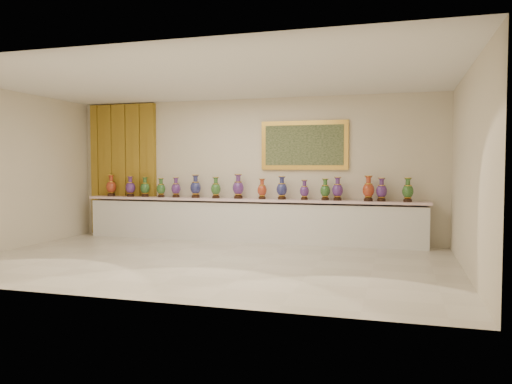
# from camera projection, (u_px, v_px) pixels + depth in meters

# --- Properties ---
(ground) EXTENTS (8.00, 8.00, 0.00)m
(ground) POSITION_uv_depth(u_px,v_px,m) (208.00, 261.00, 8.28)
(ground) COLOR beige
(ground) RESTS_ON ground
(room) EXTENTS (8.00, 8.00, 8.00)m
(room) POSITION_uv_depth(u_px,v_px,m) (150.00, 166.00, 11.20)
(room) COLOR beige
(room) RESTS_ON ground
(counter) EXTENTS (7.28, 0.48, 0.90)m
(counter) POSITION_uv_depth(u_px,v_px,m) (248.00, 221.00, 10.44)
(counter) COLOR white
(counter) RESTS_ON ground
(vase_0) EXTENTS (0.23, 0.23, 0.48)m
(vase_0) POSITION_uv_depth(u_px,v_px,m) (111.00, 186.00, 11.29)
(vase_0) COLOR black
(vase_0) RESTS_ON counter
(vase_1) EXTENTS (0.26, 0.26, 0.46)m
(vase_1) POSITION_uv_depth(u_px,v_px,m) (130.00, 187.00, 11.10)
(vase_1) COLOR black
(vase_1) RESTS_ON counter
(vase_2) EXTENTS (0.26, 0.26, 0.44)m
(vase_2) POSITION_uv_depth(u_px,v_px,m) (145.00, 188.00, 11.06)
(vase_2) COLOR black
(vase_2) RESTS_ON counter
(vase_3) EXTENTS (0.20, 0.20, 0.42)m
(vase_3) POSITION_uv_depth(u_px,v_px,m) (161.00, 189.00, 10.90)
(vase_3) COLOR black
(vase_3) RESTS_ON counter
(vase_4) EXTENTS (0.26, 0.26, 0.43)m
(vase_4) POSITION_uv_depth(u_px,v_px,m) (176.00, 188.00, 10.86)
(vase_4) COLOR black
(vase_4) RESTS_ON counter
(vase_5) EXTENTS (0.29, 0.29, 0.49)m
(vase_5) POSITION_uv_depth(u_px,v_px,m) (196.00, 187.00, 10.70)
(vase_5) COLOR black
(vase_5) RESTS_ON counter
(vase_6) EXTENTS (0.27, 0.27, 0.45)m
(vase_6) POSITION_uv_depth(u_px,v_px,m) (216.00, 189.00, 10.55)
(vase_6) COLOR black
(vase_6) RESTS_ON counter
(vase_7) EXTENTS (0.29, 0.29, 0.51)m
(vase_7) POSITION_uv_depth(u_px,v_px,m) (238.00, 188.00, 10.45)
(vase_7) COLOR black
(vase_7) RESTS_ON counter
(vase_8) EXTENTS (0.26, 0.26, 0.42)m
(vase_8) POSITION_uv_depth(u_px,v_px,m) (262.00, 190.00, 10.28)
(vase_8) COLOR black
(vase_8) RESTS_ON counter
(vase_9) EXTENTS (0.23, 0.23, 0.47)m
(vase_9) POSITION_uv_depth(u_px,v_px,m) (282.00, 189.00, 10.16)
(vase_9) COLOR black
(vase_9) RESTS_ON counter
(vase_10) EXTENTS (0.22, 0.22, 0.40)m
(vase_10) POSITION_uv_depth(u_px,v_px,m) (304.00, 191.00, 10.06)
(vase_10) COLOR black
(vase_10) RESTS_ON counter
(vase_11) EXTENTS (0.23, 0.23, 0.43)m
(vase_11) POSITION_uv_depth(u_px,v_px,m) (325.00, 190.00, 9.95)
(vase_11) COLOR black
(vase_11) RESTS_ON counter
(vase_12) EXTENTS (0.27, 0.27, 0.47)m
(vase_12) POSITION_uv_depth(u_px,v_px,m) (338.00, 190.00, 9.87)
(vase_12) COLOR black
(vase_12) RESTS_ON counter
(vase_13) EXTENTS (0.29, 0.29, 0.49)m
(vase_13) POSITION_uv_depth(u_px,v_px,m) (368.00, 190.00, 9.68)
(vase_13) COLOR black
(vase_13) RESTS_ON counter
(vase_14) EXTENTS (0.23, 0.23, 0.45)m
(vase_14) POSITION_uv_depth(u_px,v_px,m) (382.00, 191.00, 9.62)
(vase_14) COLOR black
(vase_14) RESTS_ON counter
(vase_15) EXTENTS (0.26, 0.26, 0.46)m
(vase_15) POSITION_uv_depth(u_px,v_px,m) (408.00, 191.00, 9.46)
(vase_15) COLOR black
(vase_15) RESTS_ON counter
(label_card) EXTENTS (0.10, 0.06, 0.00)m
(label_card) POSITION_uv_depth(u_px,v_px,m) (166.00, 197.00, 10.78)
(label_card) COLOR white
(label_card) RESTS_ON counter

